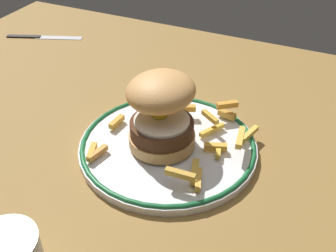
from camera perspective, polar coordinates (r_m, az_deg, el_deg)
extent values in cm
cube|color=olive|center=(66.42, 1.06, -4.45)|extent=(126.46, 88.66, 4.00)
cylinder|color=silver|center=(64.53, 0.00, -2.87)|extent=(27.48, 27.48, 1.20)
torus|color=#196033|center=(64.15, 0.00, -2.45)|extent=(27.08, 27.08, 0.80)
cylinder|color=tan|center=(63.04, -0.83, -1.75)|extent=(10.08, 10.08, 1.80)
cylinder|color=#4A2B1A|center=(61.82, -0.85, -0.27)|extent=(9.57, 9.57, 2.25)
cylinder|color=white|center=(61.01, -0.86, 0.77)|extent=(8.30, 8.30, 0.50)
ellipsoid|color=yellow|center=(61.36, -1.19, 1.76)|extent=(2.60, 2.60, 1.40)
ellipsoid|color=tan|center=(59.92, -1.20, 4.65)|extent=(14.69, 14.73, 5.45)
cube|color=gold|center=(67.75, -7.16, 0.50)|extent=(1.13, 3.42, 0.88)
cube|color=gold|center=(62.58, 6.53, -2.86)|extent=(3.53, 2.15, 0.95)
cube|color=gold|center=(58.12, 3.70, -6.28)|extent=(2.29, 4.62, 0.97)
cube|color=#EFB845|center=(61.98, 9.91, -1.57)|extent=(1.63, 4.73, 0.90)
cube|color=gold|center=(69.44, -1.18, 1.79)|extent=(3.30, 3.14, 0.88)
cube|color=gold|center=(68.79, 8.14, 2.92)|extent=(3.39, 2.92, 0.93)
cube|color=gold|center=(57.12, 4.19, -7.36)|extent=(2.05, 4.19, 0.80)
cube|color=gold|center=(68.99, 2.48, 2.46)|extent=(3.33, 2.17, 0.93)
cube|color=gold|center=(55.24, 1.70, -6.61)|extent=(4.25, 1.07, 0.86)
cube|color=gold|center=(72.48, 0.78, 3.42)|extent=(3.53, 3.89, 0.86)
cube|color=gold|center=(66.09, 6.06, -0.53)|extent=(2.96, 4.52, 0.71)
cube|color=gold|center=(69.70, 8.10, 1.59)|extent=(3.21, 1.61, 0.97)
cube|color=gold|center=(62.34, 7.04, -3.21)|extent=(1.46, 3.09, 0.74)
cube|color=gold|center=(66.25, 5.80, 1.26)|extent=(3.47, 2.65, 0.77)
cube|color=orange|center=(62.07, -9.69, -3.67)|extent=(1.57, 3.93, 0.81)
cube|color=gold|center=(65.93, 11.02, -1.14)|extent=(2.02, 4.82, 0.79)
cube|color=gold|center=(62.40, -10.41, -3.48)|extent=(2.08, 3.71, 0.86)
cube|color=black|center=(106.71, -19.23, 11.61)|extent=(7.89, 4.01, 0.70)
cube|color=silver|center=(103.87, -14.77, 11.72)|extent=(10.91, 5.66, 0.24)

